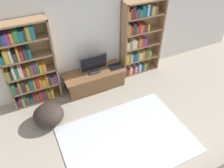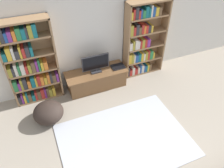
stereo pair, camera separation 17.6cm
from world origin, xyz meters
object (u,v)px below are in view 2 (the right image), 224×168
Objects in this scene: bookshelf_right at (142,40)px; television at (96,63)px; laptop at (118,67)px; bookshelf_left at (30,65)px; tv_stand at (96,79)px; beanbag_ottoman at (48,112)px.

television is (-1.24, -0.16, -0.25)m from bookshelf_right.
television is at bearing 177.42° from laptop.
bookshelf_left reaches higher than tv_stand.
tv_stand is 0.59m from laptop.
television is at bearing -172.82° from bookshelf_right.
bookshelf_left is 1.96m from laptop.
bookshelf_right is at bearing 14.56° from laptop.
bookshelf_left reaches higher than beanbag_ottoman.
bookshelf_right is 5.89× the size of laptop.
bookshelf_right is (2.59, 0.00, 0.03)m from bookshelf_left.
beanbag_ottoman is at bearing -162.63° from bookshelf_right.
laptop reaches higher than beanbag_ottoman.
bookshelf_right reaches higher than beanbag_ottoman.
tv_stand is 1.39m from beanbag_ottoman.
bookshelf_right is at bearing 0.07° from bookshelf_left.
tv_stand is at bearing 26.65° from beanbag_ottoman.
bookshelf_left reaches higher than laptop.
bookshelf_right is at bearing 7.18° from television.
television is (0.00, -0.00, 0.45)m from tv_stand.
television is at bearing -90.00° from tv_stand.
beanbag_ottoman is at bearing -153.35° from tv_stand.
bookshelf_left is at bearing 173.64° from tv_stand.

